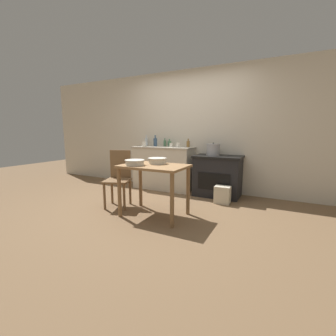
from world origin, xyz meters
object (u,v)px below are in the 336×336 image
(mixing_bowl_large, at_px, (157,161))
(bottle_far_left, at_px, (188,144))
(work_table, at_px, (154,174))
(stock_pot, at_px, (213,149))
(bottle_mid_left, at_px, (155,142))
(cup_mid_right, at_px, (171,145))
(cup_center_right, at_px, (178,145))
(bottle_center, at_px, (165,143))
(cup_right, at_px, (144,144))
(mixing_bowl_small, at_px, (135,162))
(bottle_left, at_px, (146,141))
(bottle_center_left, at_px, (169,143))
(chair, at_px, (119,177))
(flour_sack, at_px, (222,195))
(stove, at_px, (218,176))

(mixing_bowl_large, xyz_separation_m, bottle_far_left, (-0.10, 1.50, 0.18))
(work_table, distance_m, stock_pot, 1.60)
(bottle_mid_left, bearing_deg, cup_mid_right, -17.59)
(stock_pot, relative_size, cup_center_right, 2.91)
(work_table, bearing_deg, mixing_bowl_large, 100.17)
(bottle_mid_left, distance_m, bottle_center, 0.22)
(bottle_mid_left, height_order, bottle_center, bottle_mid_left)
(bottle_far_left, height_order, cup_right, bottle_far_left)
(stock_pot, xyz_separation_m, mixing_bowl_small, (-0.69, -1.65, -0.10))
(work_table, distance_m, cup_mid_right, 1.51)
(work_table, height_order, bottle_far_left, bottle_far_left)
(bottle_left, bearing_deg, bottle_center_left, -1.10)
(chair, relative_size, stock_pot, 3.54)
(bottle_far_left, distance_m, cup_center_right, 0.25)
(flour_sack, distance_m, mixing_bowl_small, 1.70)
(bottle_left, xyz_separation_m, bottle_mid_left, (0.30, -0.10, -0.00))
(work_table, height_order, flour_sack, work_table)
(bottle_left, xyz_separation_m, cup_right, (0.15, -0.33, -0.05))
(bottle_left, distance_m, cup_right, 0.36)
(work_table, distance_m, bottle_far_left, 1.69)
(stove, xyz_separation_m, flour_sack, (0.21, -0.44, -0.25))
(mixing_bowl_large, bearing_deg, cup_right, 130.40)
(flour_sack, bearing_deg, stock_pot, 125.43)
(chair, bearing_deg, bottle_center_left, 62.58)
(stove, height_order, chair, chair)
(stove, height_order, work_table, stove)
(flour_sack, xyz_separation_m, stock_pot, (-0.32, 0.46, 0.76))
(chair, distance_m, flour_sack, 1.84)
(cup_mid_right, bearing_deg, stove, 4.30)
(bottle_far_left, bearing_deg, cup_center_right, -125.40)
(mixing_bowl_large, xyz_separation_m, bottle_left, (-1.16, 1.52, 0.21))
(flour_sack, xyz_separation_m, cup_center_right, (-1.05, 0.39, 0.83))
(stove, height_order, cup_right, cup_right)
(cup_mid_right, height_order, cup_right, cup_right)
(chair, xyz_separation_m, bottle_left, (-0.41, 1.53, 0.53))
(bottle_center, bearing_deg, flour_sack, -23.72)
(bottle_center_left, bearing_deg, mixing_bowl_large, -69.94)
(stove, bearing_deg, bottle_far_left, 167.53)
(stove, relative_size, bottle_far_left, 5.12)
(chair, xyz_separation_m, flour_sack, (1.55, 0.92, -0.35))
(stock_pot, relative_size, bottle_center, 1.52)
(bottle_mid_left, distance_m, cup_mid_right, 0.50)
(mixing_bowl_large, height_order, cup_center_right, cup_center_right)
(cup_center_right, xyz_separation_m, cup_mid_right, (-0.15, -0.02, -0.00))
(mixing_bowl_large, relative_size, bottle_mid_left, 1.16)
(stove, bearing_deg, work_table, -110.83)
(stock_pot, distance_m, bottle_far_left, 0.60)
(chair, xyz_separation_m, mixing_bowl_small, (0.54, -0.28, 0.31))
(work_table, bearing_deg, cup_mid_right, 106.46)
(stock_pot, height_order, bottle_far_left, bottle_far_left)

